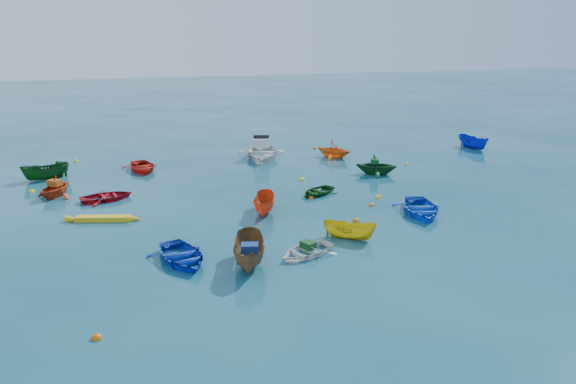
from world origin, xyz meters
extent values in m
plane|color=#0A3B4C|center=(0.00, 0.00, 0.00)|extent=(160.00, 160.00, 0.00)
imported|color=#0E33B3|center=(-6.45, -2.23, 0.00)|extent=(3.20, 3.88, 0.70)
imported|color=silver|center=(-1.24, -2.85, 0.00)|extent=(3.29, 2.97, 0.56)
imported|color=brown|center=(-3.77, -3.31, 0.00)|extent=(1.97, 3.60, 1.32)
imported|color=blue|center=(6.03, 0.83, 0.00)|extent=(3.42, 4.15, 0.75)
imported|color=red|center=(-12.72, 8.73, 0.00)|extent=(3.10, 3.21, 1.30)
imported|color=gold|center=(1.21, -1.54, 0.00)|extent=(2.60, 2.16, 0.96)
imported|color=#104613|center=(1.85, 5.43, 0.00)|extent=(3.06, 2.89, 0.52)
imported|color=#A90E19|center=(-9.87, 7.35, 0.00)|extent=(3.27, 2.68, 0.59)
imported|color=red|center=(-1.77, 3.02, 0.00)|extent=(1.88, 3.04, 1.10)
imported|color=#10471C|center=(6.93, 8.72, 0.00)|extent=(3.35, 3.17, 1.39)
imported|color=#0E1AB2|center=(17.44, 14.09, 0.00)|extent=(1.73, 3.11, 1.14)
imported|color=red|center=(-7.88, 13.56, 0.00)|extent=(2.91, 3.68, 0.69)
imported|color=orange|center=(5.80, 13.92, 0.00)|extent=(3.42, 3.42, 1.37)
imported|color=#104414|center=(-13.78, 12.84, 0.00)|extent=(3.13, 2.04, 1.13)
imported|color=silver|center=(0.61, 15.03, 0.00)|extent=(4.46, 5.50, 1.61)
cube|color=#134C19|center=(-1.15, -2.81, 0.43)|extent=(0.69, 0.75, 0.29)
cube|color=navy|center=(-3.80, -3.46, 0.83)|extent=(0.79, 0.66, 0.34)
cube|color=#BF4813|center=(-12.70, 8.77, 0.81)|extent=(0.85, 0.79, 0.33)
cube|color=#124A1E|center=(6.84, 8.76, 0.86)|extent=(0.76, 0.84, 0.33)
sphere|color=#D15C0B|center=(-9.51, -7.56, 0.00)|extent=(0.35, 0.35, 0.35)
sphere|color=yellow|center=(4.98, 3.88, 0.00)|extent=(0.34, 0.34, 0.34)
sphere|color=orange|center=(2.35, 0.55, 0.00)|extent=(0.34, 0.34, 0.34)
sphere|color=yellow|center=(-14.19, 10.05, 0.00)|extent=(0.34, 0.34, 0.34)
sphere|color=#FF570D|center=(1.29, 4.78, 0.00)|extent=(0.31, 0.31, 0.31)
sphere|color=yellow|center=(1.83, 8.56, 0.00)|extent=(0.36, 0.36, 0.36)
sphere|color=orange|center=(4.07, 2.66, 0.00)|extent=(0.30, 0.30, 0.30)
sphere|color=yellow|center=(-12.43, 17.27, 0.00)|extent=(0.35, 0.35, 0.35)
sphere|color=orange|center=(5.33, 17.02, 0.00)|extent=(0.33, 0.33, 0.33)
sphere|color=yellow|center=(9.95, 10.47, 0.00)|extent=(0.30, 0.30, 0.30)
camera|label=1|loc=(-7.60, -24.12, 9.57)|focal=35.00mm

